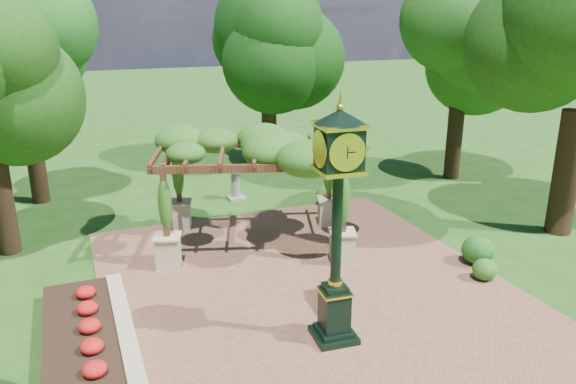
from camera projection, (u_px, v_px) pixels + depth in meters
name	position (u px, v px, depth m)	size (l,w,h in m)	color
ground	(327.00, 310.00, 13.36)	(120.00, 120.00, 0.00)	#1E4714
brick_plaza	(310.00, 290.00, 14.24)	(10.00, 12.00, 0.04)	brown
border_wall	(125.00, 331.00, 12.12)	(0.35, 5.00, 0.40)	#C6B793
flower_bed	(81.00, 340.00, 11.80)	(1.50, 5.00, 0.36)	red
pedestal_clock	(337.00, 208.00, 11.23)	(1.08, 1.08, 5.08)	black
pergola	(254.00, 152.00, 16.18)	(6.39, 5.03, 3.52)	#BFB48E
sundial	(236.00, 186.00, 21.03)	(0.66, 0.66, 1.14)	gray
shrub_front	(484.00, 269.00, 14.71)	(0.63, 0.63, 0.57)	#295E1B
shrub_mid	(478.00, 250.00, 15.62)	(0.89, 0.89, 0.80)	#1B5718
shrub_back	(327.00, 195.00, 20.37)	(0.83, 0.83, 0.75)	#2B5E1B
tree_west_far	(21.00, 58.00, 19.31)	(3.25, 3.25, 7.65)	black
tree_north	(268.00, 46.00, 24.51)	(4.47, 4.47, 7.75)	#382616
tree_east_far	(463.00, 41.00, 22.18)	(4.66, 4.66, 8.21)	#322013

